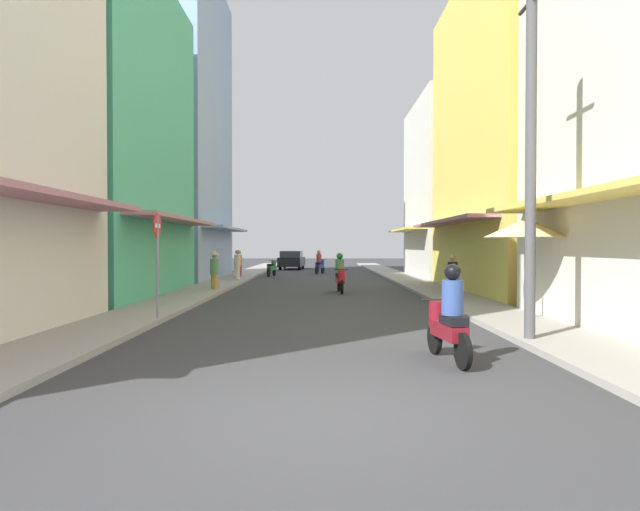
{
  "coord_description": "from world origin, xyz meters",
  "views": [
    {
      "loc": [
        0.04,
        -5.8,
        1.86
      ],
      "look_at": [
        0.06,
        20.95,
        1.39
      ],
      "focal_mm": 30.98,
      "sensor_mm": 36.0,
      "label": 1
    }
  ],
  "objects": [
    {
      "name": "motorbike_red",
      "position": [
        0.84,
        15.96,
        0.7
      ],
      "size": [
        0.55,
        1.81,
        1.58
      ],
      "color": "black",
      "rests_on": "ground"
    },
    {
      "name": "vendor_umbrella",
      "position": [
        4.93,
        7.32,
        2.29
      ],
      "size": [
        1.94,
        1.94,
        2.52
      ],
      "color": "#99999E",
      "rests_on": "ground"
    },
    {
      "name": "parked_car",
      "position": [
        -2.2,
        37.82,
        0.74
      ],
      "size": [
        2.04,
        4.21,
        1.45
      ],
      "color": "black",
      "rests_on": "ground"
    },
    {
      "name": "motorbike_blue",
      "position": [
        0.02,
        30.62,
        0.7
      ],
      "size": [
        0.74,
        1.75,
        1.58
      ],
      "color": "black",
      "rests_on": "ground"
    },
    {
      "name": "building_right_mid",
      "position": [
        8.6,
        15.96,
        6.22
      ],
      "size": [
        7.05,
        10.87,
        12.44
      ],
      "color": "#EFD159",
      "rests_on": "ground"
    },
    {
      "name": "pedestrian_far",
      "position": [
        4.7,
        13.51,
        0.77
      ],
      "size": [
        0.34,
        0.34,
        1.55
      ],
      "color": "#262628",
      "rests_on": "ground"
    },
    {
      "name": "pedestrian_foreground",
      "position": [
        -4.27,
        22.87,
        0.82
      ],
      "size": [
        0.34,
        0.34,
        1.64
      ],
      "color": "beige",
      "rests_on": "ground"
    },
    {
      "name": "sidewalk_right",
      "position": [
        4.67,
        20.76,
        0.06
      ],
      "size": [
        1.86,
        57.52,
        0.12
      ],
      "primitive_type": "cube",
      "color": "#9E9991",
      "rests_on": "ground"
    },
    {
      "name": "pedestrian_midway",
      "position": [
        -4.57,
        25.63,
        0.8
      ],
      "size": [
        0.34,
        0.34,
        1.61
      ],
      "color": "#99333F",
      "rests_on": "ground"
    },
    {
      "name": "motorbike_maroon",
      "position": [
        2.1,
        3.02,
        0.7
      ],
      "size": [
        0.55,
        1.8,
        1.58
      ],
      "color": "black",
      "rests_on": "ground"
    },
    {
      "name": "building_right_far",
      "position": [
        8.6,
        26.5,
        5.11
      ],
      "size": [
        7.05,
        8.65,
        10.22
      ],
      "color": "silver",
      "rests_on": "ground"
    },
    {
      "name": "ground_plane",
      "position": [
        0.0,
        20.76,
        0.0
      ],
      "size": [
        108.95,
        108.95,
        0.0
      ],
      "primitive_type": "plane",
      "color": "#38383A"
    },
    {
      "name": "utility_pole",
      "position": [
        3.99,
        4.55,
        3.6
      ],
      "size": [
        0.2,
        1.2,
        7.04
      ],
      "color": "#4C4C4F",
      "rests_on": "ground"
    },
    {
      "name": "sidewalk_left",
      "position": [
        -4.67,
        20.76,
        0.06
      ],
      "size": [
        1.86,
        57.52,
        0.12
      ],
      "primitive_type": "cube",
      "color": "#9E9991",
      "rests_on": "ground"
    },
    {
      "name": "street_sign_no_entry",
      "position": [
        -3.89,
        7.53,
        1.72
      ],
      "size": [
        0.07,
        0.6,
        2.65
      ],
      "color": "gray",
      "rests_on": "ground"
    },
    {
      "name": "pedestrian_crossing",
      "position": [
        -4.22,
        16.4,
        0.93
      ],
      "size": [
        0.44,
        0.44,
        1.65
      ],
      "color": "#BF8C3F",
      "rests_on": "ground"
    },
    {
      "name": "building_left_far",
      "position": [
        -8.6,
        24.72,
        8.32
      ],
      "size": [
        7.05,
        9.91,
        16.65
      ],
      "color": "#8CA5CC",
      "rests_on": "ground"
    },
    {
      "name": "motorbike_green",
      "position": [
        -2.89,
        27.72,
        0.5
      ],
      "size": [
        0.6,
        1.79,
        0.96
      ],
      "color": "black",
      "rests_on": "ground"
    },
    {
      "name": "building_left_mid",
      "position": [
        -8.6,
        14.11,
        5.81
      ],
      "size": [
        7.05,
        9.65,
        11.64
      ],
      "color": "#4CB28C",
      "rests_on": "ground"
    }
  ]
}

